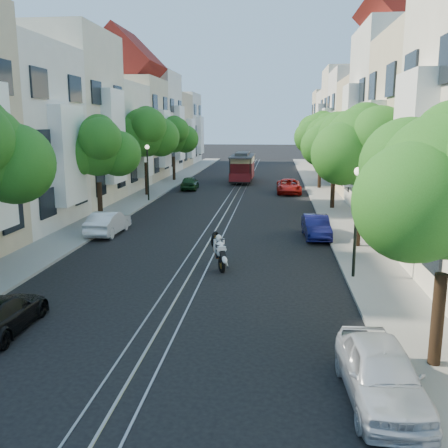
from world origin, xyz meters
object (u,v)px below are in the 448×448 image
(tree_e_d, at_px, (322,135))
(tree_e_b, at_px, (363,148))
(parked_car_e_far, at_px, (289,186))
(parked_car_w_far, at_px, (190,183))
(tree_e_c, at_px, (336,142))
(tree_w_c, at_px, (146,133))
(tree_w_d, at_px, (174,136))
(sportbike_rider, at_px, (219,250))
(tree_w_b, at_px, (98,148))
(lamp_east, at_px, (357,206))
(parked_car_w_mid, at_px, (108,223))
(parked_car_e_mid, at_px, (316,227))
(parked_car_e_near, at_px, (381,373))
(parked_car_w_near, at_px, (0,314))
(lamp_west, at_px, (148,164))
(cable_car, at_px, (242,166))

(tree_e_d, bearing_deg, tree_e_b, -90.00)
(parked_car_e_far, relative_size, parked_car_w_far, 1.24)
(tree_e_c, distance_m, tree_w_c, 15.25)
(tree_e_c, xyz_separation_m, tree_w_d, (-14.40, 16.00, 0.00))
(tree_e_d, bearing_deg, tree_w_d, 160.85)
(sportbike_rider, bearing_deg, tree_w_b, 110.80)
(lamp_east, xyz_separation_m, parked_car_w_mid, (-11.90, 6.70, -2.22))
(parked_car_e_mid, xyz_separation_m, parked_car_w_mid, (-11.02, -0.29, 0.04))
(parked_car_e_near, xyz_separation_m, parked_car_w_near, (-10.00, 2.54, -0.10))
(parked_car_e_near, distance_m, parked_car_e_far, 32.41)
(lamp_west, relative_size, parked_car_w_mid, 1.10)
(tree_w_d, relative_size, parked_car_w_near, 1.73)
(sportbike_rider, xyz_separation_m, cable_car, (-1.17, 31.09, 0.80))
(tree_e_b, relative_size, parked_car_w_far, 1.90)
(tree_e_b, relative_size, parked_car_e_near, 1.76)
(tree_e_b, height_order, lamp_east, tree_e_b)
(tree_e_c, relative_size, tree_w_b, 1.04)
(lamp_east, xyz_separation_m, sportbike_rider, (-5.25, 0.85, -2.03))
(tree_w_d, xyz_separation_m, parked_car_w_near, (2.74, -38.05, -4.05))
(parked_car_e_mid, distance_m, parked_car_w_near, 16.35)
(tree_e_d, xyz_separation_m, parked_car_e_far, (-2.86, -3.21, -4.26))
(tree_e_c, xyz_separation_m, lamp_east, (-0.96, -15.98, -1.75))
(parked_car_e_far, bearing_deg, lamp_west, -152.54)
(tree_w_b, distance_m, parked_car_e_mid, 13.46)
(tree_e_d, bearing_deg, lamp_west, -146.50)
(tree_e_b, xyz_separation_m, sportbike_rider, (-6.21, -4.13, -3.92))
(tree_w_c, distance_m, tree_w_d, 11.01)
(tree_e_b, xyz_separation_m, tree_w_b, (-14.40, 5.00, -0.34))
(parked_car_e_mid, distance_m, parked_car_w_far, 20.79)
(lamp_west, relative_size, sportbike_rider, 2.34)
(tree_w_b, xyz_separation_m, parked_car_e_near, (12.74, -18.59, -3.75))
(tree_w_b, xyz_separation_m, cable_car, (7.03, 21.96, -2.78))
(sportbike_rider, relative_size, parked_car_w_near, 0.47)
(tree_e_c, height_order, lamp_west, tree_e_c)
(tree_w_c, bearing_deg, lamp_east, -57.35)
(tree_w_b, height_order, parked_car_e_far, tree_w_b)
(tree_e_c, bearing_deg, parked_car_e_near, -93.86)
(tree_w_c, relative_size, parked_car_e_near, 1.87)
(parked_car_w_near, relative_size, parked_car_w_far, 1.07)
(tree_e_b, xyz_separation_m, tree_w_d, (-14.40, 27.00, -0.13))
(tree_e_b, height_order, tree_e_d, tree_e_d)
(parked_car_w_near, relative_size, parked_car_w_mid, 0.99)
(sportbike_rider, distance_m, parked_car_w_mid, 8.87)
(tree_w_c, distance_m, lamp_east, 25.01)
(parked_car_w_far, bearing_deg, tree_e_b, 116.65)
(tree_w_d, height_order, cable_car, tree_w_d)
(tree_e_b, relative_size, parked_car_w_near, 1.78)
(tree_w_d, bearing_deg, parked_car_w_near, -85.88)
(parked_car_e_mid, xyz_separation_m, parked_car_w_far, (-9.82, 18.32, 0.02))
(tree_e_c, bearing_deg, sportbike_rider, -112.31)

